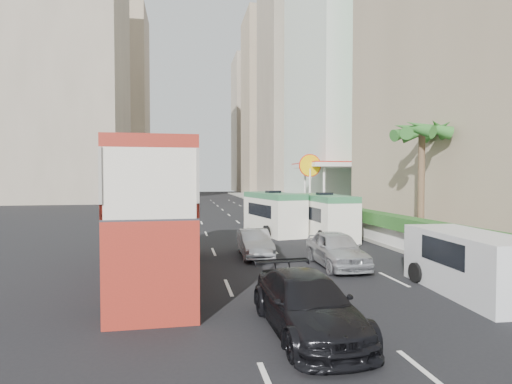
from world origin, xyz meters
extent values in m
plane|color=black|center=(0.00, 0.00, 0.00)|extent=(200.00, 200.00, 0.00)
cube|color=#9F291D|center=(-6.00, 0.00, 2.53)|extent=(2.50, 11.00, 5.06)
imported|color=#B9BBC0|center=(-1.67, 3.48, 0.00)|extent=(1.49, 4.04, 1.32)
imported|color=#B9BBC0|center=(1.49, 0.57, 0.00)|extent=(1.96, 4.61, 1.55)
imported|color=black|center=(-2.10, -6.44, 0.00)|extent=(2.20, 5.04, 1.44)
imported|color=silver|center=(1.50, 16.52, 0.00)|extent=(2.98, 5.14, 1.35)
cube|color=silver|center=(1.11, 11.50, 1.43)|extent=(3.32, 6.76, 2.87)
cube|color=silver|center=(3.94, 8.79, 1.41)|extent=(2.29, 6.40, 2.81)
cube|color=silver|center=(4.35, -4.21, 1.03)|extent=(2.42, 5.30, 2.07)
cube|color=silver|center=(4.44, 18.60, 0.98)|extent=(2.61, 5.13, 1.96)
cube|color=#99968C|center=(9.00, 25.00, 0.09)|extent=(6.00, 120.00, 0.18)
cube|color=silver|center=(6.20, 14.00, 0.68)|extent=(0.30, 44.00, 1.00)
cube|color=#2D6626|center=(6.20, 14.00, 1.53)|extent=(1.10, 44.00, 0.70)
cylinder|color=brown|center=(7.80, 4.00, 3.38)|extent=(0.36, 0.36, 6.40)
cube|color=silver|center=(10.00, 23.00, 2.75)|extent=(6.50, 8.00, 5.50)
cube|color=tan|center=(18.00, 58.00, 25.00)|extent=(16.00, 16.00, 50.00)
cube|color=tan|center=(17.00, 82.00, 22.00)|extent=(14.00, 14.00, 44.00)
cube|color=tan|center=(17.00, 104.00, 20.00)|extent=(14.00, 14.00, 40.00)
cube|color=tan|center=(-24.00, 55.00, 26.00)|extent=(18.00, 18.00, 52.00)
cube|color=tan|center=(-22.00, 90.00, 23.00)|extent=(16.00, 16.00, 46.00)
camera|label=1|loc=(-5.17, -16.04, 3.91)|focal=28.00mm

